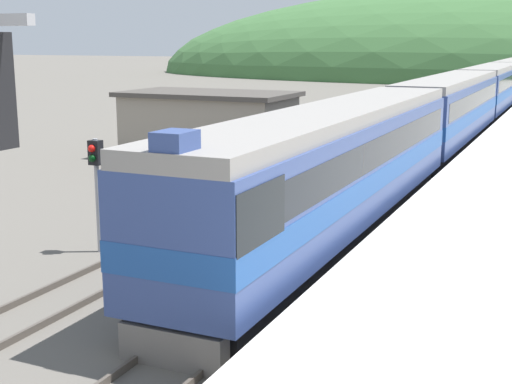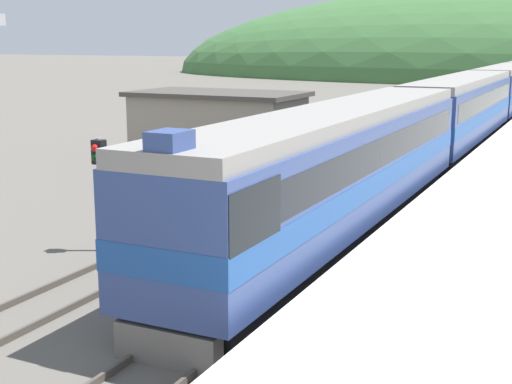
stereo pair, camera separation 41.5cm
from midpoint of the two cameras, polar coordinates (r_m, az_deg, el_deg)
name	(u,v)px [view 2 (the right image)]	position (r m, az deg, el deg)	size (l,w,h in m)	color
track_siding	(466,107)	(69.70, 16.61, 6.55)	(1.52, 180.00, 0.16)	#4C443D
station_shed	(218,124)	(37.92, -2.73, 5.42)	(8.98, 5.06, 3.49)	gray
express_train_lead_car	(338,170)	(21.86, 7.08, 1.79)	(2.89, 20.09, 4.51)	black
carriage_second	(461,111)	(41.90, 16.36, 6.25)	(2.88, 19.22, 4.15)	black
carriage_third	(506,89)	(61.76, 19.55, 7.75)	(2.88, 19.22, 4.15)	black
signal_post_siding	(99,170)	(21.11, -11.87, 1.72)	(0.36, 0.42, 3.37)	#9E9EA3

